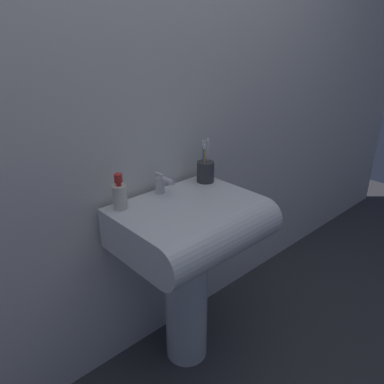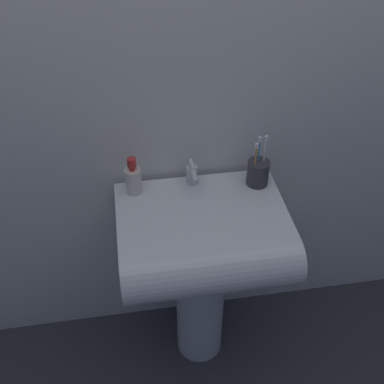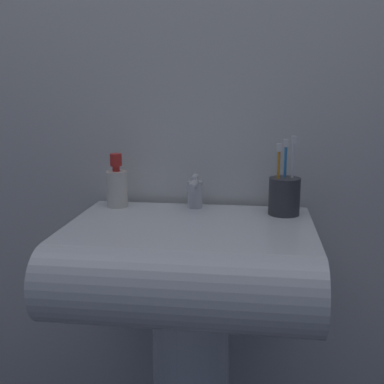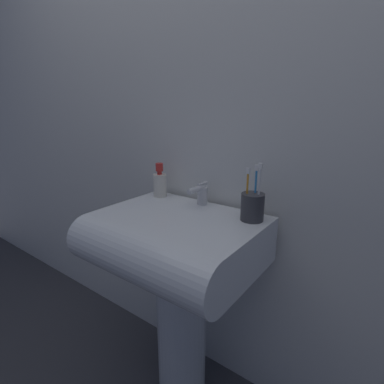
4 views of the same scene
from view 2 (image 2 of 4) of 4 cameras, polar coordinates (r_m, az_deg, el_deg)
The scene contains 7 objects.
ground_plane at distance 2.31m, azimuth 0.87°, elevation -17.41°, with size 6.00×6.00×0.00m, color #38383D.
wall_back at distance 1.65m, azimuth -0.16°, elevation 13.32°, with size 5.00×0.05×2.40m, color silver.
sink_pedestal at distance 2.04m, azimuth 0.96°, elevation -12.51°, with size 0.20×0.20×0.65m, color white.
sink_basin at distance 1.69m, azimuth 1.46°, elevation -5.64°, with size 0.59×0.48×0.17m.
faucet at distance 1.75m, azimuth 0.04°, elevation 2.10°, with size 0.04×0.12×0.09m.
toothbrush_cup at distance 1.77m, azimuth 7.82°, elevation 2.35°, with size 0.08×0.08×0.20m.
soap_bottle at distance 1.73m, azimuth -6.98°, elevation 1.54°, with size 0.06×0.06×0.15m.
Camera 2 is at (-0.23, -1.22, 1.94)m, focal length 45.00 mm.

